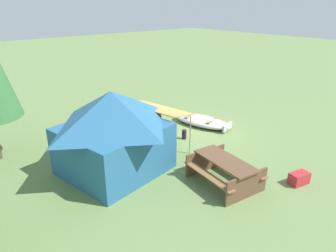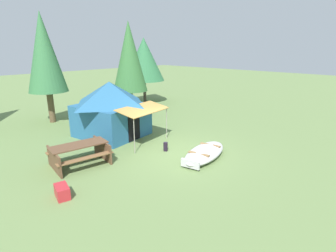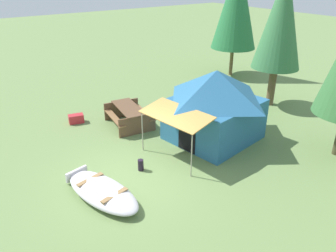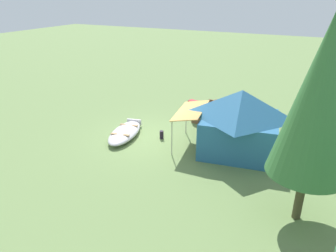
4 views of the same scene
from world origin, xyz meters
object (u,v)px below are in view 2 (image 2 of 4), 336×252
picnic_table (79,152)px  pine_tree_side (44,53)px  canvas_cabin_tent (111,108)px  cooler_box (62,192)px  pine_tree_back_left (144,59)px  pine_tree_far_center (129,57)px  beached_rowboat (205,153)px  fuel_can (166,147)px

picnic_table → pine_tree_side: (1.81, 6.50, 3.35)m
canvas_cabin_tent → cooler_box: canvas_cabin_tent is taller
pine_tree_back_left → canvas_cabin_tent: bearing=-142.8°
canvas_cabin_tent → pine_tree_far_center: bearing=38.6°
cooler_box → pine_tree_side: bearing=68.1°
canvas_cabin_tent → pine_tree_back_left: bearing=37.2°
beached_rowboat → fuel_can: (-0.55, 1.59, -0.02)m
canvas_cabin_tent → pine_tree_back_left: (6.51, 4.93, 1.93)m
pine_tree_back_left → pine_tree_far_center: size_ratio=0.86×
pine_tree_back_left → fuel_can: bearing=-126.8°
canvas_cabin_tent → pine_tree_back_left: 8.39m
beached_rowboat → picnic_table: bearing=141.4°
cooler_box → fuel_can: 4.61m
pine_tree_far_center → cooler_box: bearing=-140.2°
cooler_box → pine_tree_side: size_ratio=0.10×
beached_rowboat → pine_tree_far_center: bearing=72.0°
beached_rowboat → pine_tree_back_left: bearing=60.3°
canvas_cabin_tent → fuel_can: canvas_cabin_tent is taller
pine_tree_back_left → cooler_box: bearing=-141.4°
fuel_can → pine_tree_side: bearing=99.5°
pine_tree_far_center → pine_tree_side: bearing=157.1°
fuel_can → pine_tree_back_left: size_ratio=0.08×
cooler_box → pine_tree_side: (3.28, 8.17, 3.68)m
beached_rowboat → pine_tree_far_center: pine_tree_far_center is taller
picnic_table → cooler_box: 2.26m
picnic_table → pine_tree_far_center: (6.15, 4.66, 3.10)m
picnic_table → pine_tree_far_center: bearing=37.2°
pine_tree_far_center → pine_tree_side: 4.72m
beached_rowboat → cooler_box: size_ratio=4.85×
canvas_cabin_tent → cooler_box: bearing=-139.3°
fuel_can → pine_tree_far_center: (3.02, 6.01, 3.41)m
beached_rowboat → fuel_can: 1.68m
pine_tree_far_center → fuel_can: bearing=-116.7°
picnic_table → pine_tree_far_center: pine_tree_far_center is taller
picnic_table → pine_tree_far_center: 8.32m
canvas_cabin_tent → fuel_can: size_ratio=12.12×
canvas_cabin_tent → cooler_box: (-4.28, -3.68, -1.18)m
cooler_box → pine_tree_back_left: 14.14m
picnic_table → cooler_box: picnic_table is taller
picnic_table → pine_tree_side: 7.53m
pine_tree_back_left → beached_rowboat: bearing=-119.7°
pine_tree_far_center → canvas_cabin_tent: bearing=-141.4°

